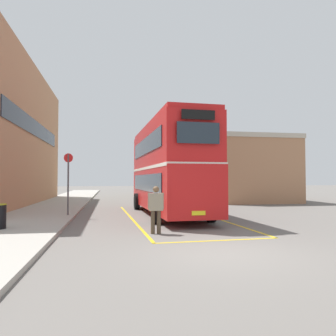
# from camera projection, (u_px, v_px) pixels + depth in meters

# --- Properties ---
(ground_plane) EXTENTS (135.60, 135.60, 0.00)m
(ground_plane) POSITION_uv_depth(u_px,v_px,m) (151.00, 206.00, 22.41)
(ground_plane) COLOR #66605B
(sidewalk_left) EXTENTS (4.00, 57.60, 0.14)m
(sidewalk_left) POSITION_uv_depth(u_px,v_px,m) (59.00, 204.00, 23.63)
(sidewalk_left) COLOR #A39E93
(sidewalk_left) RESTS_ON ground
(depot_building_right) EXTENTS (6.49, 17.00, 5.38)m
(depot_building_right) POSITION_uv_depth(u_px,v_px,m) (227.00, 171.00, 32.52)
(depot_building_right) COLOR #AD7A56
(depot_building_right) RESTS_ON ground
(double_decker_bus) EXTENTS (3.04, 10.79, 4.75)m
(double_decker_bus) POSITION_uv_depth(u_px,v_px,m) (167.00, 167.00, 17.23)
(double_decker_bus) COLOR black
(double_decker_bus) RESTS_ON ground
(single_deck_bus) EXTENTS (3.10, 9.32, 3.02)m
(single_deck_bus) POSITION_uv_depth(u_px,v_px,m) (169.00, 181.00, 36.58)
(single_deck_bus) COLOR black
(single_deck_bus) RESTS_ON ground
(pedestrian_boarding) EXTENTS (0.55, 0.24, 1.64)m
(pedestrian_boarding) POSITION_uv_depth(u_px,v_px,m) (156.00, 206.00, 11.19)
(pedestrian_boarding) COLOR #473828
(pedestrian_boarding) RESTS_ON ground
(bus_stop_sign) EXTENTS (0.44, 0.09, 3.00)m
(bus_stop_sign) POSITION_uv_depth(u_px,v_px,m) (68.00, 178.00, 15.86)
(bus_stop_sign) COLOR #4C4C51
(bus_stop_sign) RESTS_ON sidewalk_left
(bay_marking_yellow) EXTENTS (4.61, 12.87, 0.01)m
(bay_marking_yellow) POSITION_uv_depth(u_px,v_px,m) (175.00, 219.00, 15.24)
(bay_marking_yellow) COLOR gold
(bay_marking_yellow) RESTS_ON ground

